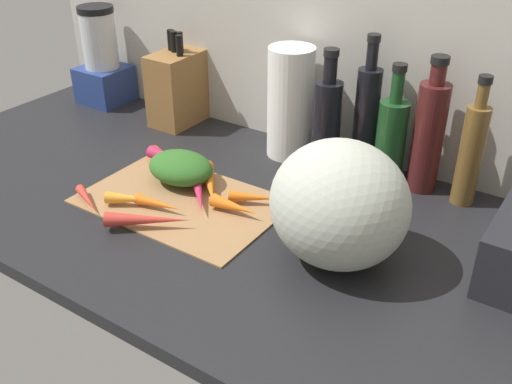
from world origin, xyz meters
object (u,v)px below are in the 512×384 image
carrot_1 (148,220)px  carrot_6 (210,184)px  carrot_8 (87,199)px  bottle_4 (471,152)px  bottle_1 (366,117)px  carrot_4 (167,158)px  blender_appliance (102,62)px  knife_block (179,87)px  bottle_0 (327,123)px  bottle_2 (391,139)px  bottle_3 (428,134)px  carrot_2 (199,194)px  carrot_7 (176,161)px  winter_squash (339,204)px  carrot_5 (133,199)px  cutting_board (182,201)px  carrot_3 (235,207)px  carrot_9 (159,204)px  carrot_0 (254,197)px

carrot_1 → carrot_6: size_ratio=1.03×
carrot_8 → bottle_4: size_ratio=0.37×
carrot_6 → bottle_1: bottle_1 is taller
carrot_4 → blender_appliance: bearing=153.3°
carrot_4 → knife_block: size_ratio=0.46×
bottle_0 → knife_block: bearing=176.6°
bottle_0 → carrot_4: bearing=-149.0°
bottle_2 → bottle_3: bearing=12.8°
carrot_2 → carrot_7: bearing=147.8°
carrot_8 → bottle_1: size_ratio=0.32×
winter_squash → knife_block: (-66.65, 34.03, -1.72)cm
winter_squash → bottle_4: (13.52, 34.20, 0.18)cm
carrot_5 → bottle_1: 55.97cm
carrot_2 → bottle_2: bottle_2 is taller
carrot_1 → carrot_7: bearing=118.0°
cutting_board → carrot_5: bearing=-133.9°
blender_appliance → carrot_6: bearing=-23.9°
carrot_7 → blender_appliance: size_ratio=0.60×
carrot_6 → bottle_1: (23.34, 29.41, 11.15)cm
carrot_4 → carrot_6: 18.15cm
carrot_2 → carrot_3: (9.68, -0.11, 0.14)cm
cutting_board → carrot_2: carrot_2 is taller
carrot_5 → carrot_9: 6.02cm
carrot_2 → bottle_3: size_ratio=0.48×
carrot_7 → bottle_4: (61.85, 23.57, 9.75)cm
carrot_2 → carrot_6: carrot_6 is taller
carrot_1 → bottle_0: 47.87cm
carrot_3 → bottle_4: (38.00, 32.61, 9.85)cm
bottle_4 → bottle_3: bearing=174.5°
carrot_7 → bottle_2: size_ratio=0.61×
carrot_0 → blender_appliance: 77.56cm
knife_block → carrot_9: bearing=-55.3°
carrot_1 → bottle_1: size_ratio=0.53×
carrot_5 → carrot_6: size_ratio=0.71×
bottle_1 → bottle_3: bearing=-2.0°
carrot_6 → winter_squash: size_ratio=0.65×
carrot_3 → bottle_1: 38.25cm
carrot_7 → winter_squash: (48.32, -10.63, 9.57)cm
carrot_0 → carrot_4: 28.92cm
cutting_board → carrot_2: bearing=32.7°
carrot_3 → knife_block: 53.80cm
carrot_4 → bottle_2: size_ratio=0.41×
cutting_board → carrot_3: size_ratio=3.88×
carrot_0 → carrot_9: carrot_0 is taller
carrot_6 → carrot_0: bearing=5.1°
carrot_0 → bottle_1: bottle_1 is taller
carrot_2 → knife_block: size_ratio=0.59×
carrot_6 → bottle_1: size_ratio=0.51×
bottle_3 → bottle_4: size_ratio=1.07×
bottle_0 → carrot_0: bearing=-100.4°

